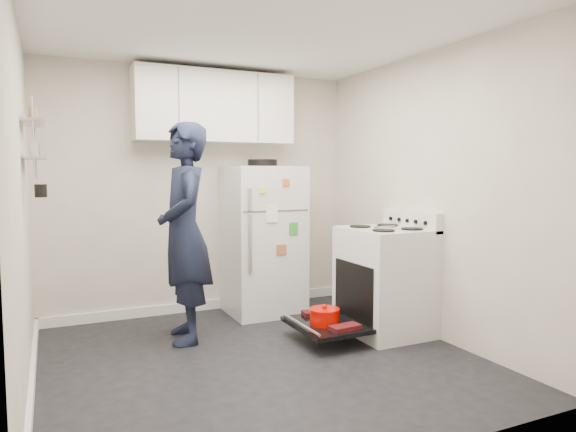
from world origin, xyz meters
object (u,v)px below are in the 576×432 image
open_oven_door (326,321)px  refrigerator (263,239)px  person (185,232)px  electric_range (384,282)px

open_oven_door → refrigerator: (-0.13, 1.11, 0.58)m
refrigerator → person: (-0.94, -0.54, 0.18)m
electric_range → open_oven_door: size_ratio=1.57×
open_oven_door → refrigerator: size_ratio=0.44×
open_oven_door → electric_range: bearing=0.7°
refrigerator → electric_range: bearing=-56.6°
open_oven_door → person: bearing=152.2°
refrigerator → person: person is taller
refrigerator → person: size_ratio=0.84×
electric_range → open_oven_door: (-0.60, -0.01, -0.29)m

